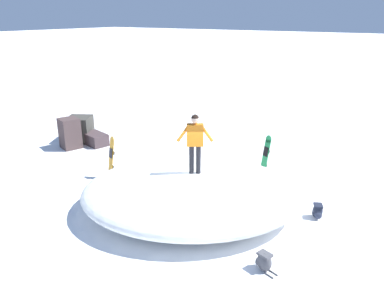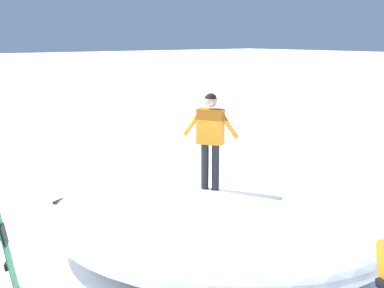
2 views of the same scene
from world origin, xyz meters
name	(u,v)px [view 1 (image 1 of 2)]	position (x,y,z in m)	size (l,w,h in m)	color
ground	(197,208)	(0.00, 0.00, 0.00)	(240.00, 240.00, 0.00)	white
snow_mound	(191,192)	(0.17, -0.10, 0.60)	(6.50, 5.15, 1.21)	white
snowboarder_standing	(195,138)	(0.10, -0.01, 2.28)	(0.65, 0.93, 1.77)	black
snowboard_primary_upright	(111,157)	(-0.20, -3.74, 0.82)	(0.32, 0.35, 1.58)	orange
snowboard_secondary_upright	(266,156)	(-3.39, 0.76, 0.80)	(0.36, 0.38, 1.55)	#1E8C47
backpack_near	(264,261)	(1.63, 2.86, 0.24)	(0.38, 0.60, 0.46)	#4C4C51
backpack_far	(318,211)	(-1.42, 3.24, 0.22)	(0.55, 0.42, 0.44)	#1E2333
rock_outcrop	(80,132)	(-2.22, -7.74, 0.55)	(2.12, 2.39, 1.34)	#463736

